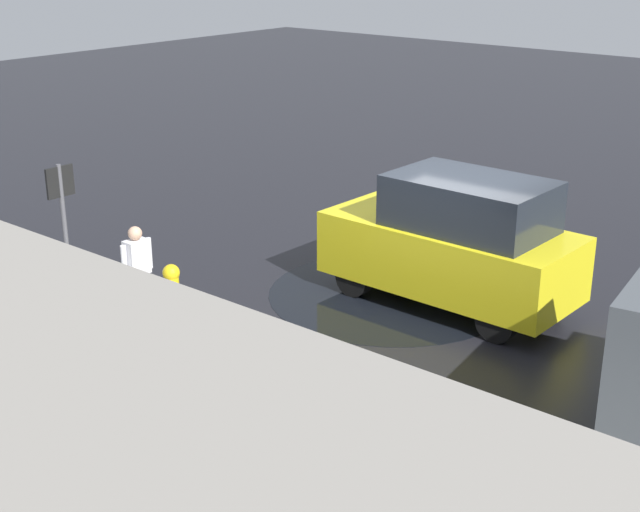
% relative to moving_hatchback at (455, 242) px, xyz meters
% --- Properties ---
extents(ground_plane, '(60.00, 60.00, 0.00)m').
position_rel_moving_hatchback_xyz_m(ground_plane, '(0.04, 0.17, -1.03)').
color(ground_plane, black).
extents(kerb_strip, '(24.00, 3.20, 0.04)m').
position_rel_moving_hatchback_xyz_m(kerb_strip, '(0.04, 4.37, -1.01)').
color(kerb_strip, slate).
rests_on(kerb_strip, ground).
extents(moving_hatchback, '(3.93, 1.77, 2.06)m').
position_rel_moving_hatchback_xyz_m(moving_hatchback, '(0.00, 0.00, 0.00)').
color(moving_hatchback, yellow).
rests_on(moving_hatchback, ground).
extents(fire_hydrant, '(0.42, 0.31, 0.80)m').
position_rel_moving_hatchback_xyz_m(fire_hydrant, '(3.04, 3.03, -0.63)').
color(fire_hydrant, gold).
rests_on(fire_hydrant, ground).
extents(pedestrian, '(0.25, 0.57, 1.22)m').
position_rel_moving_hatchback_xyz_m(pedestrian, '(3.86, 3.01, -0.34)').
color(pedestrian, silver).
rests_on(pedestrian, ground).
extents(metal_railing, '(10.60, 0.04, 1.05)m').
position_rel_moving_hatchback_xyz_m(metal_railing, '(-0.83, 5.43, -0.29)').
color(metal_railing, '#B7BABF').
rests_on(metal_railing, ground).
extents(sign_post, '(0.07, 0.44, 2.40)m').
position_rel_moving_hatchback_xyz_m(sign_post, '(3.97, 4.15, 0.55)').
color(sign_post, '#4C4C51').
rests_on(sign_post, ground).
extents(puddle_patch, '(3.89, 3.89, 0.01)m').
position_rel_moving_hatchback_xyz_m(puddle_patch, '(0.96, 0.30, -1.02)').
color(puddle_patch, black).
rests_on(puddle_patch, ground).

